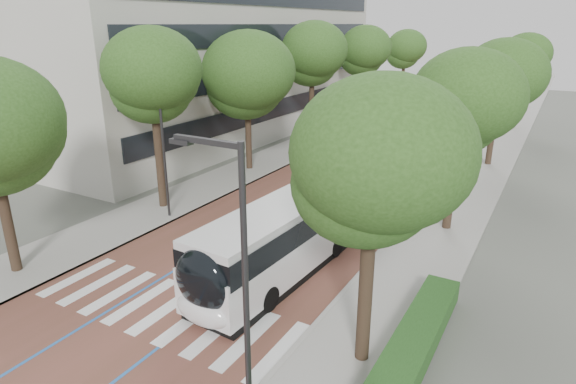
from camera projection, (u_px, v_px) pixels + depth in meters
The scene contains 18 objects.
ground at pixel (142, 322), 17.47m from camera, with size 160.00×160.00×0.00m, color #51544C.
road at pixel (427, 127), 50.22m from camera, with size 11.00×140.00×0.02m, color brown.
sidewalk_left at pixel (360, 120), 53.72m from camera, with size 4.00×140.00×0.12m, color gray.
sidewalk_right at pixel (505, 134), 46.68m from camera, with size 4.00×140.00×0.12m, color gray.
kerb_left at pixel (376, 122), 52.83m from camera, with size 0.20×140.00×0.14m, color gray.
kerb_right at pixel (484, 132), 47.57m from camera, with size 0.20×140.00×0.14m, color gray.
zebra_crossing at pixel (166, 309), 18.18m from camera, with size 10.55×3.60×0.01m.
lane_line_left at pixel (412, 126), 50.96m from camera, with size 0.12×126.00×0.01m, color #225FAE.
lane_line_right at pixel (443, 129), 49.46m from camera, with size 0.12×126.00×0.01m, color #225FAE.
office_building at pixel (204, 58), 47.21m from camera, with size 18.11×40.00×14.00m.
streetlight_near at pixel (239, 291), 10.31m from camera, with size 1.82×0.20×8.00m.
streetlight_far at pixel (465, 113), 30.78m from camera, with size 1.82×0.20×8.00m.
lamp_post_left at pixel (163, 146), 25.51m from camera, with size 0.14×0.14×8.00m, color #2A2A2C.
trees_left at pixel (283, 69), 37.58m from camera, with size 6.49×60.49×9.95m.
trees_right at pixel (486, 90), 29.53m from camera, with size 5.94×46.90×8.87m.
lead_bus at pixel (322, 214), 23.04m from camera, with size 3.53×18.51×3.20m.
bus_queued_0 at pixel (415, 143), 36.56m from camera, with size 3.11×12.50×3.20m.
bus_queued_1 at pixel (447, 116), 47.46m from camera, with size 3.34×12.54×3.20m.
Camera 1 is at (12.02, -10.31, 10.23)m, focal length 30.00 mm.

